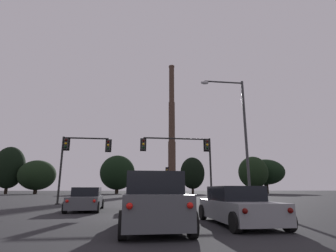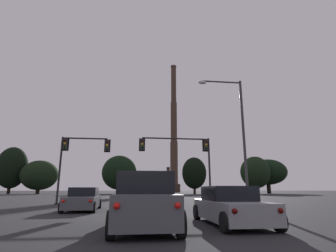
# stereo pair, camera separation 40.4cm
# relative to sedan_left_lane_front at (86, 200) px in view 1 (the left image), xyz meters

# --- Properties ---
(sedan_left_lane_front) EXTENTS (2.15, 4.76, 1.43)m
(sedan_left_lane_front) POSITION_rel_sedan_left_lane_front_xyz_m (0.00, 0.00, 0.00)
(sedan_left_lane_front) COLOR #4C4F54
(sedan_left_lane_front) RESTS_ON ground_plane
(sedan_center_lane_front) EXTENTS (2.11, 4.75, 1.43)m
(sedan_center_lane_front) POSITION_rel_sedan_left_lane_front_xyz_m (3.77, -0.13, 0.00)
(sedan_center_lane_front) COLOR #232328
(sedan_center_lane_front) RESTS_ON ground_plane
(suv_center_lane_second) EXTENTS (2.11, 4.91, 1.86)m
(suv_center_lane_second) POSITION_rel_sedan_left_lane_front_xyz_m (3.58, -8.41, 0.23)
(suv_center_lane_second) COLOR #4C4F54
(suv_center_lane_second) RESTS_ON ground_plane
(sedan_right_lane_second) EXTENTS (1.98, 4.71, 1.43)m
(sedan_right_lane_second) POSITION_rel_sedan_left_lane_front_xyz_m (6.90, -7.72, 0.00)
(sedan_right_lane_second) COLOR gray
(sedan_right_lane_second) RESTS_ON ground_plane
(traffic_light_overhead_left) EXTENTS (4.64, 0.50, 6.12)m
(traffic_light_overhead_left) POSITION_rel_sedan_left_lane_front_xyz_m (-2.20, 7.39, 3.98)
(traffic_light_overhead_left) COLOR black
(traffic_light_overhead_left) RESTS_ON ground_plane
(traffic_light_overhead_right) EXTENTS (6.98, 0.50, 6.20)m
(traffic_light_overhead_right) POSITION_rel_sedan_left_lane_front_xyz_m (8.01, 6.79, 4.13)
(traffic_light_overhead_right) COLOR black
(traffic_light_overhead_right) RESTS_ON ground_plane
(traffic_light_far_right) EXTENTS (0.78, 0.50, 5.93)m
(traffic_light_far_right) POSITION_rel_sedan_left_lane_front_xyz_m (10.20, 37.26, 3.22)
(traffic_light_far_right) COLOR black
(traffic_light_far_right) RESTS_ON ground_plane
(street_lamp) EXTENTS (3.54, 0.36, 9.80)m
(street_lamp) POSITION_rel_sedan_left_lane_front_xyz_m (10.90, 0.94, 5.28)
(street_lamp) COLOR #38383A
(street_lamp) RESTS_ON ground_plane
(smokestack) EXTENTS (5.51, 5.51, 61.42)m
(smokestack) POSITION_rel_sedan_left_lane_front_xyz_m (20.68, 101.13, 23.35)
(smokestack) COLOR #3C2B22
(smokestack) RESTS_ON ground_plane
(treeline_right_mid) EXTENTS (9.22, 8.30, 11.42)m
(treeline_right_mid) POSITION_rel_sedan_left_lane_front_xyz_m (40.37, 60.80, 5.84)
(treeline_right_mid) COLOR black
(treeline_right_mid) RESTS_ON ground_plane
(treeline_left_mid) EXTENTS (12.75, 11.48, 11.14)m
(treeline_left_mid) POSITION_rel_sedan_left_lane_front_xyz_m (46.81, 65.51, 6.28)
(treeline_left_mid) COLOR black
(treeline_left_mid) RESTS_ON ground_plane
(treeline_center_left) EXTENTS (10.47, 9.42, 9.62)m
(treeline_center_left) POSITION_rel_sedan_left_lane_front_xyz_m (-24.52, 63.65, 4.68)
(treeline_center_left) COLOR black
(treeline_center_left) RESTS_ON ground_plane
(treeline_far_right) EXTENTS (10.92, 9.82, 11.95)m
(treeline_far_right) POSITION_rel_sedan_left_lane_front_xyz_m (-1.82, 67.85, 5.88)
(treeline_far_right) COLOR black
(treeline_far_right) RESTS_ON ground_plane
(treeline_center_right) EXTENTS (8.75, 7.87, 13.65)m
(treeline_center_right) POSITION_rel_sedan_left_lane_front_xyz_m (-32.98, 65.01, 6.91)
(treeline_center_right) COLOR black
(treeline_center_right) RESTS_ON ground_plane
(treeline_far_left) EXTENTS (7.41, 6.67, 11.00)m
(treeline_far_left) POSITION_rel_sedan_left_lane_front_xyz_m (21.14, 61.72, 5.53)
(treeline_far_left) COLOR black
(treeline_far_left) RESTS_ON ground_plane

